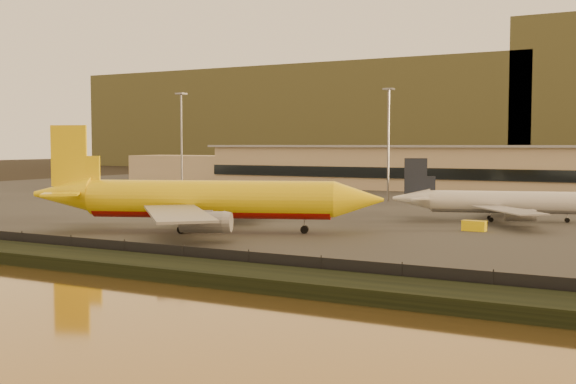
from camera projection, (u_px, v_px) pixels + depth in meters
name	position (u px, v px, depth m)	size (l,w,h in m)	color
ground	(234.00, 251.00, 87.99)	(900.00, 900.00, 0.00)	black
embankment	(144.00, 266.00, 73.01)	(320.00, 7.00, 1.40)	black
tarmac	(450.00, 199.00, 171.44)	(320.00, 220.00, 0.20)	#2D2D2D
perimeter_fence	(168.00, 255.00, 76.49)	(300.00, 0.05, 2.20)	black
terminal_building	(429.00, 168.00, 204.74)	(202.00, 25.00, 12.60)	tan
apron_light_masts	(497.00, 131.00, 145.74)	(152.20, 12.20, 25.40)	slate
distant_hills	(537.00, 111.00, 394.41)	(470.00, 160.00, 70.00)	brown
dhl_cargo_jet	(204.00, 200.00, 105.59)	(50.70, 48.05, 15.69)	yellow
white_narrowbody_jet	(503.00, 203.00, 120.35)	(35.75, 34.04, 10.49)	silver
gse_vehicle_yellow	(474.00, 226.00, 106.87)	(3.44, 1.55, 1.55)	yellow
gse_vehicle_white	(317.00, 212.00, 126.56)	(4.24, 1.91, 1.91)	silver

